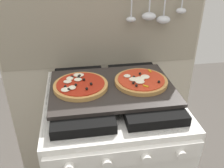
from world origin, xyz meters
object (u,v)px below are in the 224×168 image
Objects in this scene: stove at (112,162)px; baking_tray at (112,88)px; pizza_left at (80,85)px; pizza_right at (141,81)px.

baking_tray reaches higher than stove.
pizza_left is at bearing 176.19° from baking_tray.
pizza_left is at bearing 179.15° from pizza_right.
baking_tray is at bearing 90.00° from stove.
pizza_right is at bearing -0.85° from pizza_left.
pizza_left is 0.27m from pizza_right.
stove is 0.50m from pizza_right.
pizza_right is at bearing 2.98° from stove.
pizza_left reaches higher than stove.
baking_tray is at bearing -3.81° from pizza_left.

